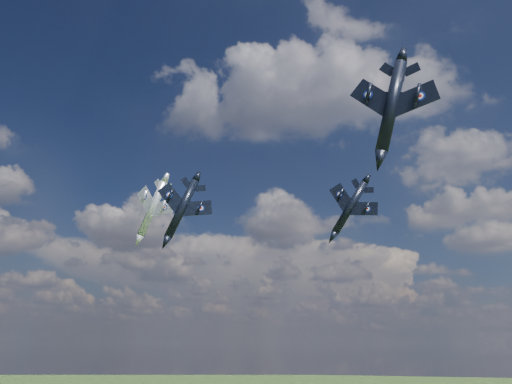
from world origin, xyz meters
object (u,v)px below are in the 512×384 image
(jet_high_navy, at_px, (350,208))
(jet_lead_navy, at_px, (182,208))
(jet_left_silver, at_px, (152,208))
(jet_right_navy, at_px, (391,106))

(jet_high_navy, bearing_deg, jet_lead_navy, -134.08)
(jet_lead_navy, height_order, jet_left_silver, jet_left_silver)
(jet_right_navy, bearing_deg, jet_high_navy, 113.88)
(jet_lead_navy, height_order, jet_right_navy, jet_right_navy)
(jet_high_navy, relative_size, jet_left_silver, 1.00)
(jet_lead_navy, relative_size, jet_high_navy, 0.92)
(jet_right_navy, xyz_separation_m, jet_left_silver, (-43.25, 33.75, 1.39))
(jet_left_silver, bearing_deg, jet_high_navy, 32.50)
(jet_lead_navy, distance_m, jet_left_silver, 15.33)
(jet_right_navy, relative_size, jet_high_navy, 0.88)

